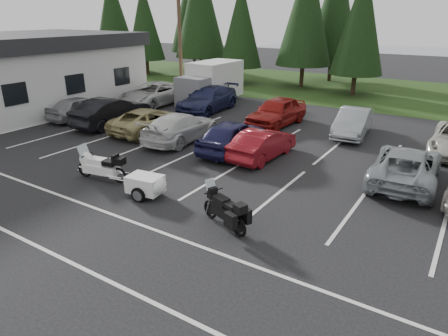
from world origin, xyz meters
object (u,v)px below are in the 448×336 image
at_px(car_near_1, 112,112).
at_px(adventure_motorcycle, 224,207).
at_px(building, 13,73).
at_px(car_near_0, 80,107).
at_px(cargo_trailer, 145,186).
at_px(car_near_2, 149,120).
at_px(car_far_2, 277,112).
at_px(car_near_6, 406,166).
at_px(touring_motorcycle, 101,163).
at_px(car_near_4, 232,136).
at_px(car_far_1, 208,99).
at_px(car_far_0, 153,94).
at_px(utility_pole, 180,36).
at_px(car_near_3, 181,127).
at_px(box_truck, 208,83).
at_px(car_near_5, 263,144).
at_px(car_far_3, 353,122).

relative_size(car_near_1, adventure_motorcycle, 2.18).
relative_size(building, car_near_0, 3.67).
bearing_deg(adventure_motorcycle, cargo_trailer, -165.37).
relative_size(car_near_2, car_far_2, 1.01).
relative_size(car_near_6, touring_motorcycle, 2.01).
bearing_deg(adventure_motorcycle, car_near_4, 139.28).
bearing_deg(car_far_1, car_far_2, -12.65).
distance_m(car_near_4, car_near_6, 7.65).
relative_size(building, car_far_0, 2.71).
bearing_deg(touring_motorcycle, utility_pole, 105.71).
xyz_separation_m(building, car_near_3, (14.14, 0.19, -1.73)).
xyz_separation_m(building, car_near_4, (17.24, 0.18, -1.69)).
bearing_deg(car_near_1, car_far_1, -114.08).
distance_m(car_near_1, car_near_6, 16.05).
height_order(car_near_3, cargo_trailer, car_near_3).
bearing_deg(box_truck, car_near_1, -98.19).
xyz_separation_m(car_near_3, car_near_5, (4.76, -0.09, -0.05)).
bearing_deg(utility_pole, car_near_2, -64.10).
distance_m(car_near_6, touring_motorcycle, 11.87).
height_order(car_near_1, car_near_3, car_near_1).
height_order(building, utility_pole, utility_pole).
bearing_deg(car_near_2, car_far_1, -87.28).
height_order(box_truck, cargo_trailer, box_truck).
relative_size(car_near_0, car_near_4, 0.95).
bearing_deg(car_far_2, car_far_1, 174.93).
distance_m(car_near_0, car_far_0, 5.56).
bearing_deg(car_near_4, cargo_trailer, 88.07).
bearing_deg(utility_pole, box_truck, 14.04).
xyz_separation_m(car_near_6, touring_motorcycle, (-10.12, -6.20, -0.00)).
bearing_deg(utility_pole, car_far_2, -14.91).
bearing_deg(car_far_1, utility_pole, 151.16).
xyz_separation_m(car_near_5, touring_motorcycle, (-4.14, -5.75, 0.03)).
height_order(utility_pole, car_near_0, utility_pole).
bearing_deg(car_near_4, touring_motorcycle, 64.44).
bearing_deg(car_far_2, utility_pole, 168.40).
bearing_deg(car_near_0, car_near_2, 179.03).
distance_m(car_near_0, car_near_3, 8.17).
bearing_deg(box_truck, adventure_motorcycle, -53.52).
distance_m(utility_pole, car_near_2, 9.30).
relative_size(car_near_3, car_far_1, 0.90).
relative_size(car_near_4, adventure_motorcycle, 1.96).
bearing_deg(car_far_3, car_near_0, -166.07).
xyz_separation_m(car_near_6, car_far_3, (-3.58, 5.40, 0.01)).
distance_m(box_truck, touring_motorcycle, 14.95).
bearing_deg(building, car_far_3, 15.60).
relative_size(box_truck, car_far_2, 1.17).
bearing_deg(car_near_5, car_far_3, -110.04).
relative_size(car_near_6, car_far_0, 0.88).
height_order(car_near_5, car_near_6, car_near_6).
bearing_deg(car_near_3, car_near_0, -3.73).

